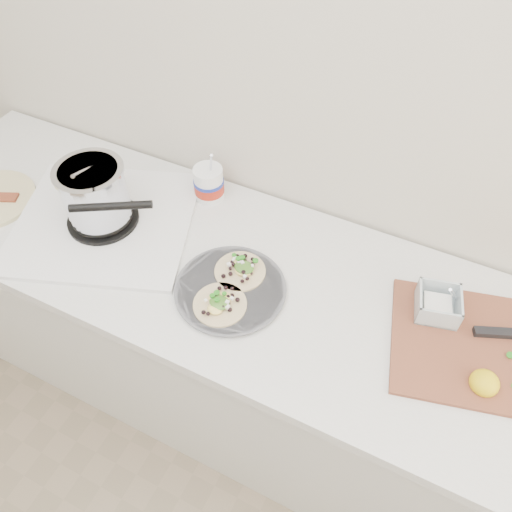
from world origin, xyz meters
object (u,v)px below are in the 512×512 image
at_px(taco_plate, 230,287).
at_px(tub, 209,182).
at_px(stove, 98,204).
at_px(cutboard, 489,342).

height_order(taco_plate, tub, tub).
distance_m(stove, cutboard, 1.15).
relative_size(tub, cutboard, 0.38).
bearing_deg(tub, stove, -133.37).
xyz_separation_m(stove, cutboard, (1.14, 0.07, -0.07)).
distance_m(tub, cutboard, 0.92).
xyz_separation_m(taco_plate, tub, (-0.24, 0.31, 0.05)).
bearing_deg(cutboard, taco_plate, 177.48).
height_order(stove, cutboard, stove).
bearing_deg(taco_plate, tub, 127.62).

